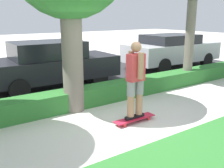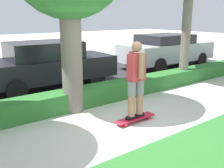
% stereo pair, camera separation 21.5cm
% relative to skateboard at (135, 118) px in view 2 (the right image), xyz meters
% --- Properties ---
extents(ground_plane, '(60.00, 60.00, 0.00)m').
position_rel_skateboard_xyz_m(ground_plane, '(-0.28, 0.04, -0.08)').
color(ground_plane, beige).
extents(street_asphalt, '(18.64, 5.00, 0.01)m').
position_rel_skateboard_xyz_m(street_asphalt, '(-0.28, 4.24, -0.08)').
color(street_asphalt, '#2D2D30').
rests_on(street_asphalt, ground_plane).
extents(hedge_row, '(18.64, 0.60, 0.48)m').
position_rel_skateboard_xyz_m(hedge_row, '(-0.28, 1.64, 0.16)').
color(hedge_row, '#2D702D').
rests_on(hedge_row, ground_plane).
extents(skateboard, '(1.03, 0.24, 0.10)m').
position_rel_skateboard_xyz_m(skateboard, '(0.00, 0.00, 0.00)').
color(skateboard, red).
rests_on(skateboard, ground_plane).
extents(skater_person, '(0.50, 0.44, 1.71)m').
position_rel_skateboard_xyz_m(skater_person, '(0.00, 0.00, 0.93)').
color(skater_person, black).
rests_on(skater_person, skateboard).
extents(parked_car_middle, '(4.37, 1.92, 1.52)m').
position_rel_skateboard_xyz_m(parked_car_middle, '(-0.33, 3.95, 0.70)').
color(parked_car_middle, black).
rests_on(parked_car_middle, ground_plane).
extents(parked_car_rear, '(4.54, 2.00, 1.50)m').
position_rel_skateboard_xyz_m(parked_car_rear, '(5.51, 4.05, 0.72)').
color(parked_car_rear, '#B7B7BC').
rests_on(parked_car_rear, ground_plane).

